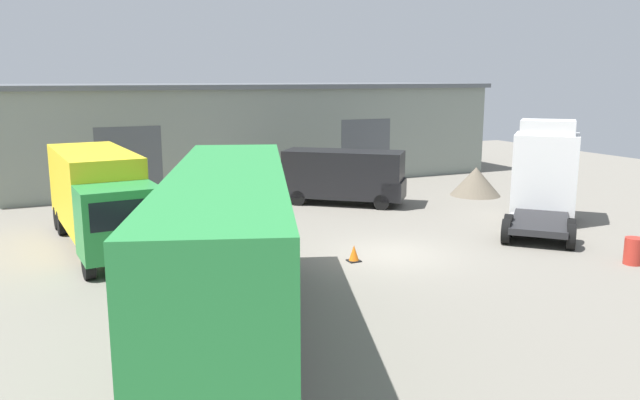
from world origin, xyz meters
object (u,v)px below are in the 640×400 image
tractor_unit_white (544,175)px  delivery_van_black (347,175)px  traffic_cone (354,254)px  container_trailer_green (229,233)px  gravel_pile (476,181)px  box_truck_green (99,194)px  oil_drum (633,251)px

tractor_unit_white → delivery_van_black: (-5.60, 6.86, -0.61)m
tractor_unit_white → traffic_cone: tractor_unit_white is taller
container_trailer_green → tractor_unit_white: bearing=130.7°
delivery_van_black → gravel_pile: bearing=33.5°
tractor_unit_white → delivery_van_black: tractor_unit_white is taller
delivery_van_black → traffic_cone: bearing=-76.2°
traffic_cone → box_truck_green: bearing=142.9°
gravel_pile → container_trailer_green: bearing=-144.0°
oil_drum → gravel_pile: bearing=75.5°
delivery_van_black → traffic_cone: size_ratio=10.29×
box_truck_green → gravel_pile: bearing=92.7°
oil_drum → traffic_cone: 9.03m
delivery_van_black → traffic_cone: (-4.09, -8.54, -1.14)m
box_truck_green → gravel_pile: size_ratio=3.31×
container_trailer_green → box_truck_green: 9.98m
traffic_cone → delivery_van_black: bearing=64.4°
gravel_pile → traffic_cone: gravel_pile is taller
gravel_pile → oil_drum: size_ratio=2.90×
box_truck_green → oil_drum: (15.38, -9.59, -1.46)m
container_trailer_green → delivery_van_black: 16.00m
gravel_pile → box_truck_green: bearing=-173.0°
tractor_unit_white → delivery_van_black: size_ratio=1.08×
traffic_cone → oil_drum: bearing=-26.7°
box_truck_green → oil_drum: box_truck_green is taller
container_trailer_green → gravel_pile: size_ratio=4.63×
container_trailer_green → box_truck_green: size_ratio=1.40×
box_truck_green → traffic_cone: size_ratio=15.32×
box_truck_green → delivery_van_black: bearing=100.4°
box_truck_green → delivery_van_black: (11.41, 3.00, -0.50)m
gravel_pile → delivery_van_black: bearing=174.1°
gravel_pile → traffic_cone: size_ratio=4.63×
tractor_unit_white → gravel_pile: (1.45, 6.12, -1.27)m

